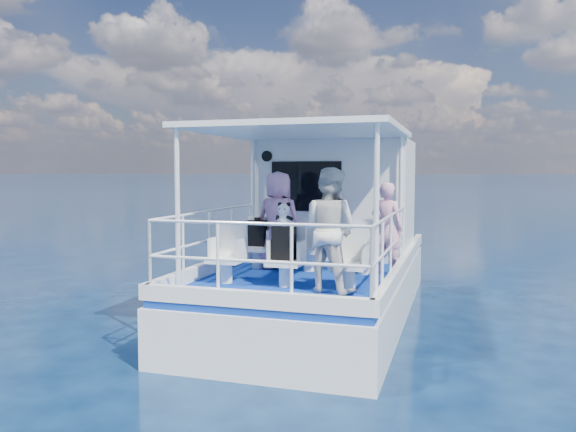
{
  "coord_description": "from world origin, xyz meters",
  "views": [
    {
      "loc": [
        2.32,
        -8.53,
        2.5
      ],
      "look_at": [
        -0.18,
        -0.4,
        1.84
      ],
      "focal_mm": 35.0,
      "sensor_mm": 36.0,
      "label": 1
    }
  ],
  "objects_px": {
    "passenger_stbd_aft": "(329,230)",
    "backpack_center": "(284,243)",
    "panda": "(284,214)",
    "passenger_port_fwd": "(278,221)"
  },
  "relations": [
    {
      "from": "passenger_stbd_aft",
      "to": "panda",
      "type": "xyz_separation_m",
      "value": [
        -0.68,
        0.16,
        0.18
      ]
    },
    {
      "from": "panda",
      "to": "passenger_stbd_aft",
      "type": "bearing_deg",
      "value": -13.35
    },
    {
      "from": "backpack_center",
      "to": "panda",
      "type": "height_order",
      "value": "panda"
    },
    {
      "from": "passenger_stbd_aft",
      "to": "backpack_center",
      "type": "relative_size",
      "value": 3.53
    },
    {
      "from": "passenger_stbd_aft",
      "to": "backpack_center",
      "type": "xyz_separation_m",
      "value": [
        -0.68,
        0.15,
        -0.22
      ]
    },
    {
      "from": "passenger_port_fwd",
      "to": "backpack_center",
      "type": "height_order",
      "value": "passenger_port_fwd"
    },
    {
      "from": "passenger_port_fwd",
      "to": "passenger_stbd_aft",
      "type": "xyz_separation_m",
      "value": [
        1.2,
        -1.49,
        0.03
      ]
    },
    {
      "from": "passenger_stbd_aft",
      "to": "panda",
      "type": "height_order",
      "value": "passenger_stbd_aft"
    },
    {
      "from": "passenger_stbd_aft",
      "to": "passenger_port_fwd",
      "type": "bearing_deg",
      "value": -33.77
    },
    {
      "from": "passenger_port_fwd",
      "to": "panda",
      "type": "bearing_deg",
      "value": 118.77
    }
  ]
}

